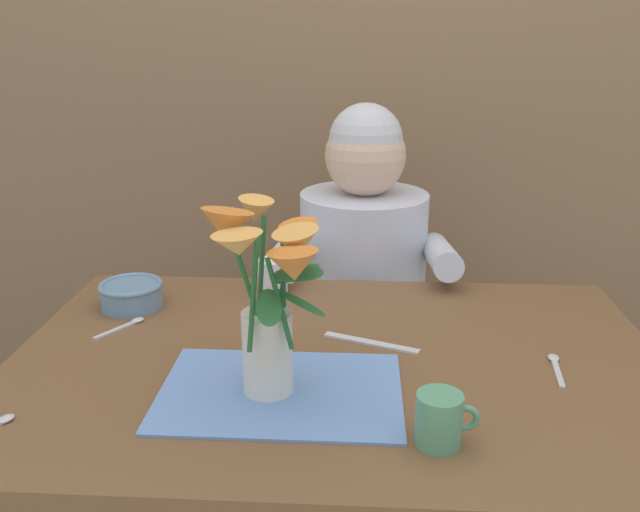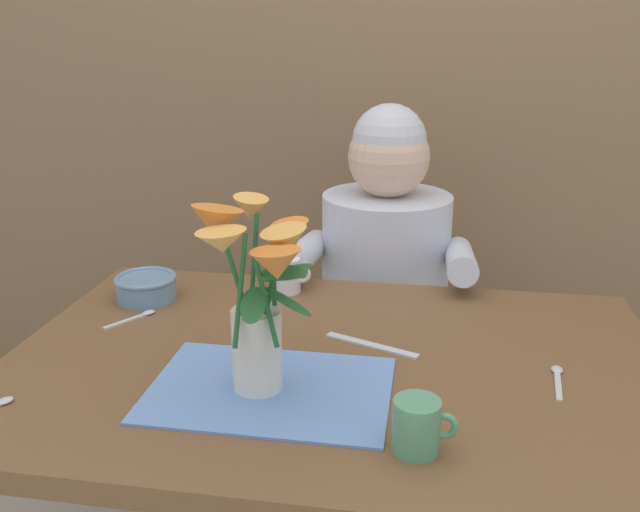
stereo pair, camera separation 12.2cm
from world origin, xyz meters
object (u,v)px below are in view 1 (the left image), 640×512
ceramic_bowl (131,294)px  ceramic_mug (273,276)px  flower_vase (268,289)px  dinner_knife (371,343)px  seated_person (362,312)px  coffee_cup (440,419)px

ceramic_bowl → ceramic_mug: bearing=18.2°
ceramic_mug → ceramic_bowl: bearing=-161.8°
flower_vase → ceramic_mug: bearing=96.6°
flower_vase → dinner_knife: flower_vase is taller
ceramic_mug → flower_vase: bearing=-83.4°
ceramic_bowl → dinner_knife: (0.51, -0.15, -0.03)m
seated_person → ceramic_bowl: (-0.50, -0.40, 0.21)m
ceramic_bowl → dinner_knife: size_ratio=0.72×
coffee_cup → ceramic_mug: (-0.31, 0.57, 0.00)m
coffee_cup → ceramic_mug: size_ratio=1.00×
dinner_knife → coffee_cup: 0.33m
seated_person → coffee_cup: (0.11, -0.87, 0.22)m
seated_person → flower_vase: bearing=-97.2°
ceramic_bowl → coffee_cup: size_ratio=1.46×
dinner_knife → coffee_cup: (0.09, -0.32, 0.04)m
flower_vase → coffee_cup: (0.26, -0.12, -0.15)m
coffee_cup → seated_person: bearing=97.1°
seated_person → coffee_cup: 0.91m
flower_vase → dinner_knife: size_ratio=1.68×
flower_vase → ceramic_bowl: flower_vase is taller
ceramic_bowl → ceramic_mug: (0.30, 0.10, 0.01)m
dinner_knife → seated_person: bearing=112.6°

